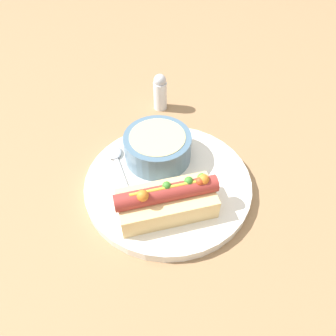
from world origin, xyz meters
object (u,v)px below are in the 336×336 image
soup_bowl (158,146)px  spoon (116,159)px  hot_dog (168,200)px  salt_shaker (160,92)px

soup_bowl → spoon: 0.08m
hot_dog → spoon: (-0.10, 0.11, -0.02)m
soup_bowl → salt_shaker: (-0.00, 0.17, -0.00)m
hot_dog → soup_bowl: bearing=84.3°
hot_dog → salt_shaker: hot_dog is taller
salt_shaker → spoon: bearing=-111.2°
hot_dog → soup_bowl: hot_dog is taller
soup_bowl → salt_shaker: salt_shaker is taller
soup_bowl → spoon: size_ratio=0.79×
hot_dog → salt_shaker: size_ratio=1.98×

